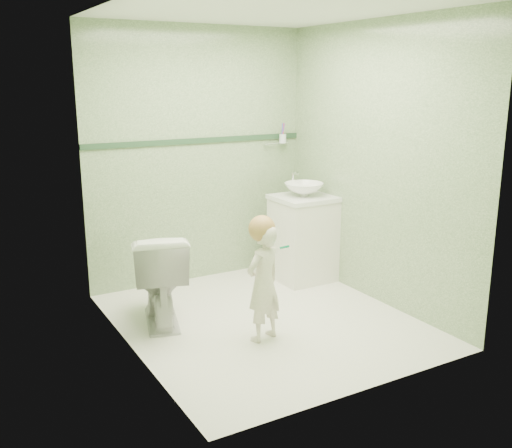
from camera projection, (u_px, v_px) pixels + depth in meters
ground at (265, 321)px, 4.75m from camera, size 2.50×2.50×0.00m
room_shell at (266, 175)px, 4.45m from camera, size 2.50×2.54×2.40m
trim_stripe at (198, 141)px, 5.46m from camera, size 2.20×0.02×0.05m
vanity at (303, 240)px, 5.64m from camera, size 0.52×0.50×0.80m
counter at (304, 198)px, 5.54m from camera, size 0.54×0.52×0.04m
basin at (304, 189)px, 5.52m from camera, size 0.37×0.37×0.13m
faucet at (293, 178)px, 5.66m from camera, size 0.03×0.13×0.18m
cup_holder at (282, 138)px, 5.85m from camera, size 0.26×0.07×0.21m
toilet at (159, 277)px, 4.65m from camera, size 0.61×0.83×0.76m
toddler at (264, 283)px, 4.31m from camera, size 0.37×0.30×0.89m
hair_cap at (262, 229)px, 4.23m from camera, size 0.20×0.20×0.20m
teal_toothbrush at (283, 247)px, 4.21m from camera, size 0.10×0.14×0.08m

